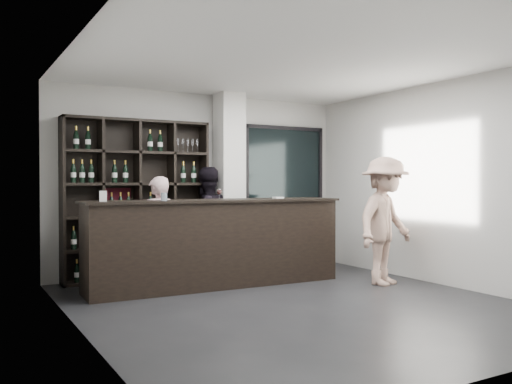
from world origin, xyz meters
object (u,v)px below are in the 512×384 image
wine_shelf (137,200)px  taster_pink (157,232)px  taster_black (206,221)px  tasting_counter (216,243)px  customer (386,221)px

wine_shelf → taster_pink: bearing=-84.8°
wine_shelf → taster_black: 1.12m
tasting_counter → taster_pink: taster_pink is taller
tasting_counter → customer: bearing=-25.3°
tasting_counter → wine_shelf: bearing=127.9°
wine_shelf → taster_pink: 0.84m
wine_shelf → customer: bearing=-36.3°
taster_pink → taster_black: taster_black is taller
taster_pink → taster_black: size_ratio=0.91×
taster_pink → tasting_counter: bearing=140.6°
tasting_counter → taster_black: size_ratio=2.17×
wine_shelf → taster_black: (1.05, -0.17, -0.35)m
tasting_counter → taster_black: 0.98m
wine_shelf → taster_black: wine_shelf is taller
wine_shelf → tasting_counter: (0.80, -1.08, -0.59)m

